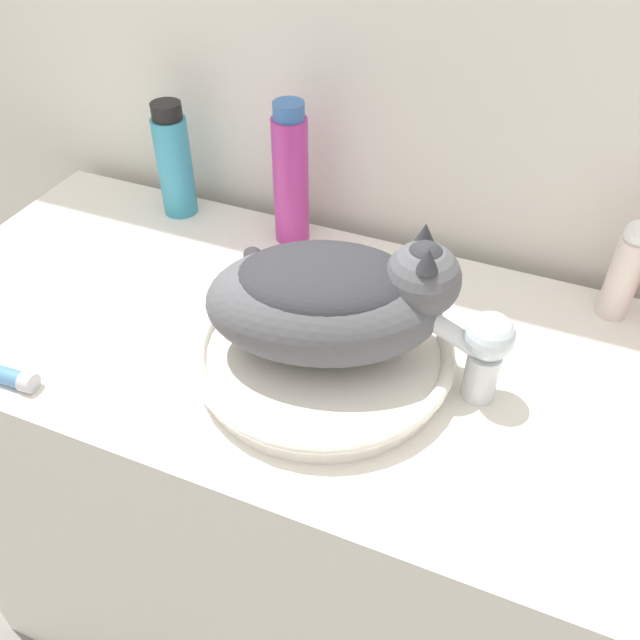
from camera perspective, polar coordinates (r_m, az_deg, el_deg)
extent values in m
cube|color=silver|center=(1.08, 7.02, 22.85)|extent=(8.00, 0.05, 2.40)
cube|color=white|center=(1.30, -0.33, -16.01)|extent=(1.26, 0.56, 0.87)
cylinder|color=white|center=(0.92, 0.28, -3.17)|extent=(0.33, 0.33, 0.03)
torus|color=white|center=(0.91, 0.29, -2.42)|extent=(0.35, 0.35, 0.02)
ellipsoid|color=#56565B|center=(0.86, 0.30, 1.40)|extent=(0.35, 0.28, 0.14)
ellipsoid|color=#2D2D33|center=(0.83, 0.31, 3.39)|extent=(0.26, 0.22, 0.06)
sphere|color=#56565B|center=(0.83, 8.61, 3.39)|extent=(0.10, 0.10, 0.10)
sphere|color=#2D2D33|center=(0.82, 8.79, 4.85)|extent=(0.05, 0.05, 0.05)
cone|color=#2D2D33|center=(0.78, 9.08, 5.04)|extent=(0.03, 0.03, 0.03)
cone|color=#2D2D33|center=(0.83, 8.83, 7.17)|extent=(0.03, 0.03, 0.03)
cylinder|color=#2D2D33|center=(0.96, -5.72, 2.29)|extent=(0.11, 0.18, 0.03)
cylinder|color=silver|center=(0.89, 13.42, -4.53)|extent=(0.04, 0.04, 0.07)
cylinder|color=silver|center=(0.85, 10.64, -0.83)|extent=(0.12, 0.04, 0.08)
sphere|color=silver|center=(0.85, 14.11, -1.33)|extent=(0.06, 0.06, 0.06)
cylinder|color=#B2338C|center=(1.12, -2.47, 11.57)|extent=(0.06, 0.06, 0.21)
cylinder|color=#3866AD|center=(1.07, -2.66, 17.21)|extent=(0.05, 0.05, 0.03)
cylinder|color=teal|center=(1.23, -12.11, 12.49)|extent=(0.06, 0.06, 0.18)
cylinder|color=black|center=(1.19, -12.81, 16.79)|extent=(0.05, 0.05, 0.03)
cylinder|color=silver|center=(1.07, 24.15, 3.25)|extent=(0.05, 0.05, 0.13)
sphere|color=white|center=(1.03, 25.28, 6.56)|extent=(0.04, 0.04, 0.04)
cylinder|color=#B7B7BC|center=(0.97, -23.35, -4.86)|extent=(0.02, 0.03, 0.03)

